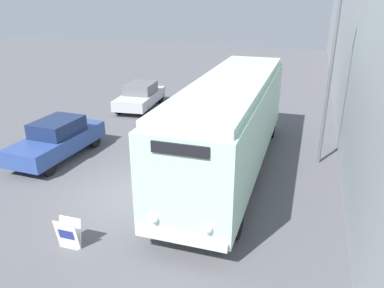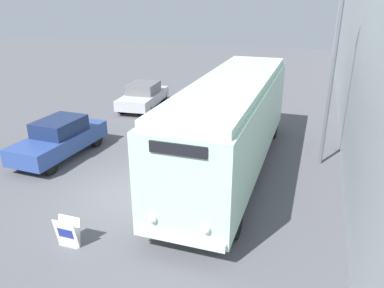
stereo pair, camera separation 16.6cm
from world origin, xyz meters
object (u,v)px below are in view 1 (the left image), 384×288
parked_car_mid (140,96)px  sign_board (68,234)px  parked_car_near (58,139)px  streetlamp (334,50)px  vintage_bus (231,121)px

parked_car_mid → sign_board: bearing=-78.2°
parked_car_near → streetlamp: bearing=17.1°
parked_car_near → sign_board: bearing=-49.6°
streetlamp → parked_car_mid: bearing=153.8°
vintage_bus → parked_car_near: size_ratio=2.51×
sign_board → parked_car_mid: parked_car_mid is taller
sign_board → streetlamp: 10.72m
streetlamp → parked_car_near: streetlamp is taller
sign_board → parked_car_mid: bearing=107.0°
vintage_bus → streetlamp: streetlamp is taller
vintage_bus → sign_board: 6.83m
vintage_bus → streetlamp: size_ratio=1.62×
vintage_bus → sign_board: (-2.99, -5.93, -1.57)m
streetlamp → parked_car_mid: (-10.13, 4.98, -3.69)m
streetlamp → parked_car_near: size_ratio=1.55×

